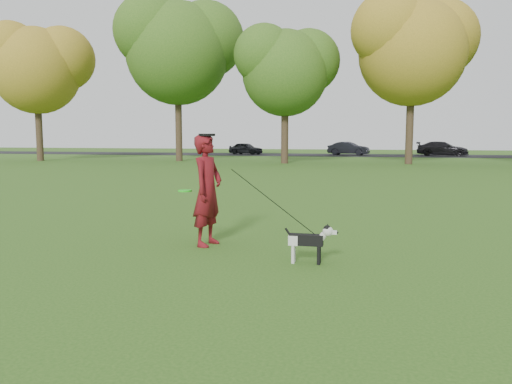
% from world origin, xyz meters
% --- Properties ---
extents(ground, '(120.00, 120.00, 0.00)m').
position_xyz_m(ground, '(0.00, 0.00, 0.00)').
color(ground, '#285116').
rests_on(ground, ground).
extents(road, '(120.00, 7.00, 0.02)m').
position_xyz_m(road, '(0.00, 40.00, 0.01)').
color(road, black).
rests_on(road, ground).
extents(man, '(0.57, 0.75, 1.87)m').
position_xyz_m(man, '(-1.34, 0.60, 0.93)').
color(man, '#5A0C19').
rests_on(man, ground).
extents(dog, '(0.78, 0.16, 0.59)m').
position_xyz_m(dog, '(0.48, -0.25, 0.36)').
color(dog, black).
rests_on(dog, ground).
extents(car_left, '(3.61, 2.30, 1.14)m').
position_xyz_m(car_left, '(-10.13, 40.00, 0.59)').
color(car_left, black).
rests_on(car_left, road).
extents(car_mid, '(3.95, 2.04, 1.24)m').
position_xyz_m(car_mid, '(-0.28, 40.00, 0.64)').
color(car_mid, black).
rests_on(car_mid, road).
extents(car_right, '(4.66, 2.43, 1.29)m').
position_xyz_m(car_right, '(7.99, 40.00, 0.66)').
color(car_right, black).
rests_on(car_right, road).
extents(man_held_items, '(2.40, 0.99, 1.48)m').
position_xyz_m(man_held_items, '(-0.16, 0.14, 0.85)').
color(man_held_items, '#22E91D').
rests_on(man_held_items, ground).
extents(tree_row, '(51.74, 8.86, 12.01)m').
position_xyz_m(tree_row, '(-1.43, 26.07, 7.41)').
color(tree_row, '#38281C').
rests_on(tree_row, ground).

